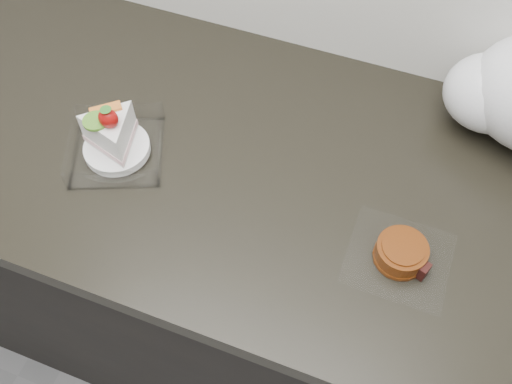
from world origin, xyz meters
name	(u,v)px	position (x,y,z in m)	size (l,w,h in m)	color
counter	(232,265)	(0.00, 1.69, 0.45)	(2.04, 0.64, 0.90)	black
cake_tray	(115,141)	(-0.17, 1.62, 0.93)	(0.21, 0.21, 0.12)	white
mooncake_wrap	(401,254)	(0.34, 1.59, 0.92)	(0.16, 0.15, 0.04)	white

